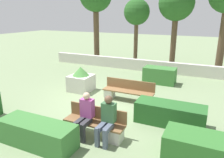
# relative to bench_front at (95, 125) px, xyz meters

# --- Properties ---
(ground_plane) EXTENTS (60.00, 60.00, 0.00)m
(ground_plane) POSITION_rel_bench_front_xyz_m (-0.99, 2.18, -0.32)
(ground_plane) COLOR gray
(perimeter_wall) EXTENTS (12.82, 0.30, 0.68)m
(perimeter_wall) POSITION_rel_bench_front_xyz_m (-0.99, 7.90, 0.02)
(perimeter_wall) COLOR beige
(perimeter_wall) RESTS_ON ground_plane
(bench_front) EXTENTS (1.84, 0.49, 0.83)m
(bench_front) POSITION_rel_bench_front_xyz_m (0.00, 0.00, 0.00)
(bench_front) COLOR brown
(bench_front) RESTS_ON ground_plane
(bench_left_side) EXTENTS (2.10, 0.48, 0.83)m
(bench_left_side) POSITION_rel_bench_front_xyz_m (-0.07, 2.90, 0.01)
(bench_left_side) COLOR brown
(bench_left_side) RESTS_ON ground_plane
(person_seated_man) EXTENTS (0.38, 0.63, 1.32)m
(person_seated_man) POSITION_rel_bench_front_xyz_m (0.47, -0.14, 0.41)
(person_seated_man) COLOR #515B70
(person_seated_man) RESTS_ON ground_plane
(person_seated_woman) EXTENTS (0.38, 0.63, 1.30)m
(person_seated_woman) POSITION_rel_bench_front_xyz_m (-0.22, -0.14, 0.39)
(person_seated_woman) COLOR #333338
(person_seated_woman) RESTS_ON ground_plane
(hedge_block_near_left) EXTENTS (1.59, 0.83, 0.81)m
(hedge_block_near_left) POSITION_rel_bench_front_xyz_m (0.53, 5.80, 0.09)
(hedge_block_near_left) COLOR #3D7A38
(hedge_block_near_left) RESTS_ON ground_plane
(hedge_block_near_right) EXTENTS (2.18, 0.78, 0.69)m
(hedge_block_near_right) POSITION_rel_bench_front_xyz_m (1.85, 1.62, 0.03)
(hedge_block_near_right) COLOR #286028
(hedge_block_near_right) RESTS_ON ground_plane
(hedge_block_mid_left) EXTENTS (1.63, 0.90, 0.66)m
(hedge_block_mid_left) POSITION_rel_bench_front_xyz_m (2.83, 0.07, 0.01)
(hedge_block_mid_left) COLOR #33702D
(hedge_block_mid_left) RESTS_ON ground_plane
(hedge_block_mid_right) EXTENTS (2.19, 0.76, 0.68)m
(hedge_block_mid_right) POSITION_rel_bench_front_xyz_m (-1.14, -1.09, 0.02)
(hedge_block_mid_right) COLOR #3D7A38
(hedge_block_mid_right) RESTS_ON ground_plane
(planter_corner_left) EXTENTS (0.99, 0.99, 1.13)m
(planter_corner_left) POSITION_rel_bench_front_xyz_m (-2.47, 3.13, 0.18)
(planter_corner_left) COLOR beige
(planter_corner_left) RESTS_ON ground_plane
(tree_center_left) EXTENTS (1.71, 1.71, 4.39)m
(tree_center_left) POSITION_rel_bench_front_xyz_m (-2.03, 9.39, 3.13)
(tree_center_left) COLOR brown
(tree_center_left) RESTS_ON ground_plane
(tree_center_right) EXTENTS (2.17, 2.17, 5.14)m
(tree_center_right) POSITION_rel_bench_front_xyz_m (0.47, 9.51, 3.64)
(tree_center_right) COLOR brown
(tree_center_right) RESTS_ON ground_plane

